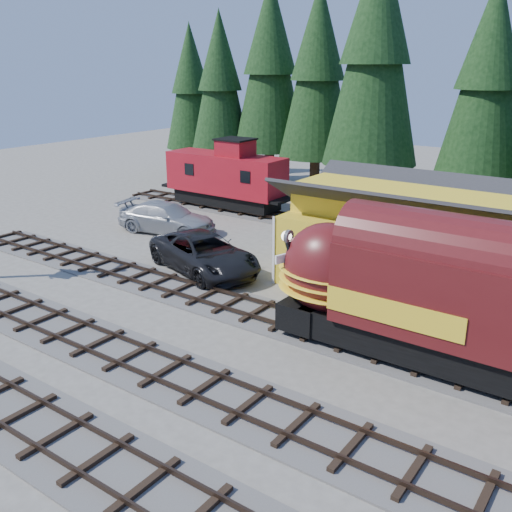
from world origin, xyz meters
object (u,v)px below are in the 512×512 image
Objects in this scene: depot at (418,231)px; caboose at (226,177)px; locomotive at (475,310)px; pickup_truck_b at (167,218)px; pickup_truck_a at (204,253)px.

depot reaches higher than caboose.
caboose is at bearing 147.18° from locomotive.
pickup_truck_b is at bearing 161.66° from locomotive.
pickup_truck_b is at bearing -84.47° from caboose.
pickup_truck_a is at bearing 169.00° from locomotive.
locomotive is at bearing -55.61° from depot.
caboose is 13.51m from pickup_truck_a.
caboose reaches higher than locomotive.
caboose is 7.22m from pickup_truck_b.
depot is at bearing -51.11° from pickup_truck_a.
caboose is (-17.26, 7.50, -0.53)m from depot.
pickup_truck_b is (-6.71, 4.19, -0.03)m from pickup_truck_a.
locomotive is (4.45, -6.50, -0.45)m from depot.
depot is 10.73m from pickup_truck_a.
pickup_truck_a is 1.08× the size of pickup_truck_b.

